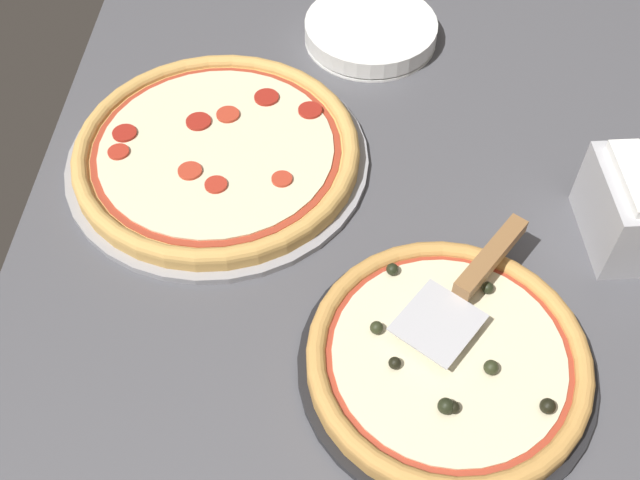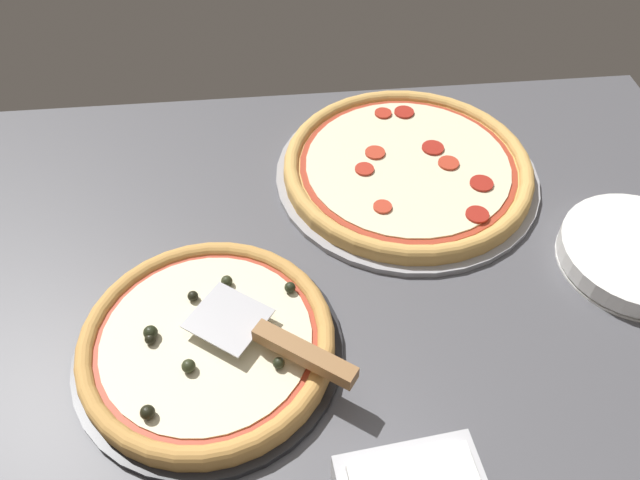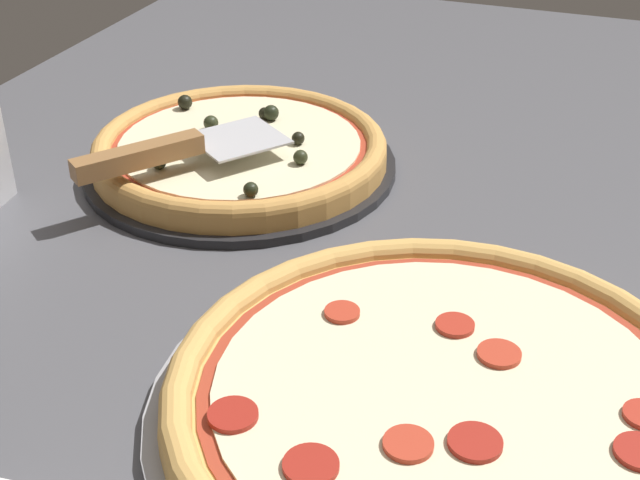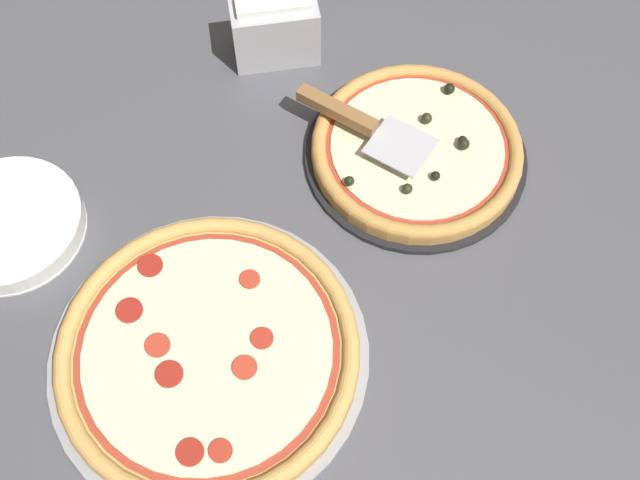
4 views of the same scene
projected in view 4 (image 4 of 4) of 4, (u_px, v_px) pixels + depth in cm
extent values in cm
cube|color=#4C4C51|center=(389.00, 205.00, 114.10)|extent=(153.44, 97.03, 3.60)
cylinder|color=black|center=(415.00, 156.00, 115.74)|extent=(34.33, 34.33, 1.00)
cylinder|color=#C68E47|center=(416.00, 150.00, 114.47)|extent=(32.27, 32.27, 1.90)
torus|color=#C68E47|center=(417.00, 147.00, 113.63)|extent=(32.27, 32.27, 2.23)
cylinder|color=#A33823|center=(417.00, 146.00, 113.57)|extent=(28.05, 28.05, 0.15)
cylinder|color=beige|center=(417.00, 146.00, 113.46)|extent=(26.46, 26.46, 0.40)
sphere|color=black|center=(349.00, 181.00, 109.24)|extent=(1.49, 1.49, 1.49)
sphere|color=black|center=(397.00, 145.00, 112.29)|extent=(1.68, 1.68, 1.68)
sphere|color=black|center=(449.00, 89.00, 117.52)|extent=(1.72, 1.72, 1.72)
sphere|color=black|center=(435.00, 176.00, 109.73)|extent=(1.41, 1.41, 1.41)
sphere|color=black|center=(357.00, 119.00, 114.76)|extent=(1.46, 1.46, 1.46)
sphere|color=black|center=(464.00, 144.00, 112.29)|extent=(1.80, 1.80, 1.80)
sphere|color=black|center=(463.00, 140.00, 112.86)|extent=(1.40, 1.40, 1.40)
sphere|color=#282D19|center=(427.00, 118.00, 114.71)|extent=(1.68, 1.68, 1.68)
sphere|color=#282D19|center=(407.00, 189.00, 108.57)|extent=(1.54, 1.54, 1.54)
cylinder|color=#939399|center=(210.00, 355.00, 99.97)|extent=(42.83, 42.83, 1.00)
cylinder|color=tan|center=(208.00, 352.00, 98.83)|extent=(40.26, 40.26, 1.59)
torus|color=tan|center=(208.00, 350.00, 98.14)|extent=(40.26, 40.26, 2.34)
cylinder|color=#A33823|center=(207.00, 350.00, 98.07)|extent=(34.99, 34.99, 0.15)
cylinder|color=beige|center=(207.00, 349.00, 97.96)|extent=(33.01, 33.01, 0.40)
cylinder|color=maroon|center=(169.00, 374.00, 95.92)|extent=(3.63, 3.63, 0.40)
cylinder|color=#AD2D1E|center=(221.00, 451.00, 91.20)|extent=(2.97, 2.97, 0.40)
cylinder|color=#AD2D1E|center=(262.00, 338.00, 98.30)|extent=(3.05, 3.05, 0.40)
cylinder|color=#B73823|center=(250.00, 279.00, 102.47)|extent=(2.83, 2.83, 0.40)
cylinder|color=maroon|center=(150.00, 265.00, 103.50)|extent=(3.48, 3.48, 0.40)
cylinder|color=maroon|center=(129.00, 310.00, 100.23)|extent=(3.65, 3.65, 0.40)
cylinder|color=#B73823|center=(157.00, 345.00, 97.82)|extent=(3.36, 3.36, 0.40)
cylinder|color=#B73823|center=(245.00, 367.00, 96.35)|extent=(3.29, 3.29, 0.40)
cylinder|color=maroon|center=(190.00, 452.00, 91.11)|extent=(3.45, 3.45, 0.40)
cube|color=#B7B7BC|center=(400.00, 146.00, 110.87)|extent=(11.90, 11.74, 0.24)
cube|color=olive|center=(337.00, 110.00, 113.01)|extent=(12.14, 9.73, 2.00)
cylinder|color=white|center=(12.00, 229.00, 109.56)|extent=(21.69, 21.69, 0.70)
cylinder|color=white|center=(11.00, 227.00, 108.95)|extent=(21.69, 21.69, 0.70)
cylinder|color=white|center=(9.00, 225.00, 108.34)|extent=(21.69, 21.69, 0.70)
cylinder|color=white|center=(7.00, 222.00, 107.72)|extent=(21.69, 21.69, 0.70)
cylinder|color=white|center=(5.00, 220.00, 107.11)|extent=(21.69, 21.69, 0.70)
cube|color=#B2B2B7|center=(275.00, 32.00, 121.73)|extent=(14.55, 8.41, 10.75)
cube|color=white|center=(273.00, 4.00, 116.51)|extent=(12.15, 5.05, 1.20)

